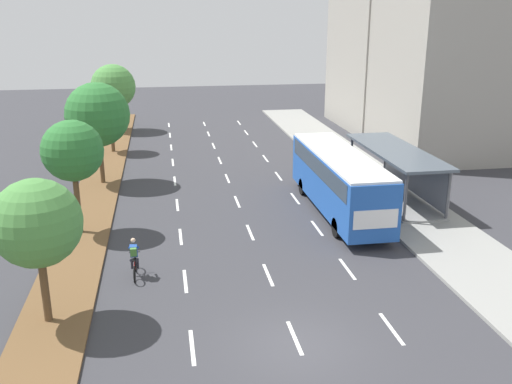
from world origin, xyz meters
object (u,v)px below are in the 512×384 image
object	(u,v)px
cyclist	(134,259)
median_tree_third	(97,115)
median_tree_second	(72,151)
bus_shelter	(399,168)
median_tree_fourth	(110,110)
bus	(339,177)
median_tree_fifth	(113,87)
median_tree_nearest	(37,224)

from	to	relation	value
cyclist	median_tree_third	size ratio (longest dim) A/B	0.28
median_tree_second	median_tree_third	world-z (taller)	median_tree_third
bus_shelter	median_tree_fourth	xyz separation A→B (m)	(-17.58, 14.56, 1.54)
bus	median_tree_third	size ratio (longest dim) A/B	1.76
cyclist	median_tree_fifth	bearing A→B (deg)	95.18
bus_shelter	median_tree_fourth	world-z (taller)	median_tree_fourth
median_tree_third	median_tree_fifth	xyz separation A→B (m)	(-0.30, 17.32, -0.38)
median_tree_second	median_tree_third	bearing A→B (deg)	87.65
median_tree_nearest	median_tree_second	world-z (taller)	median_tree_second
cyclist	median_tree_third	distance (m)	14.76
cyclist	median_tree_fifth	world-z (taller)	median_tree_fifth
cyclist	median_tree_fourth	bearing A→B (deg)	96.29
bus	cyclist	size ratio (longest dim) A/B	6.20
bus_shelter	median_tree_nearest	bearing A→B (deg)	-147.63
median_tree_fifth	median_tree_second	bearing A→B (deg)	-90.11
cyclist	median_tree_fifth	size ratio (longest dim) A/B	0.30
median_tree_nearest	median_tree_fifth	xyz separation A→B (m)	(0.08, 34.63, 0.33)
median_tree_nearest	median_tree_third	xyz separation A→B (m)	(0.39, 17.32, 0.71)
median_tree_third	bus_shelter	bearing A→B (deg)	-18.53
median_tree_fourth	median_tree_fifth	xyz separation A→B (m)	(-0.34, 8.66, 0.73)
bus_shelter	median_tree_second	distance (m)	18.34
median_tree_second	median_tree_fourth	size ratio (longest dim) A/B	1.20
median_tree_nearest	bus	bearing A→B (deg)	34.95
bus	cyclist	distance (m)	12.59
median_tree_third	median_tree_fifth	distance (m)	17.32
median_tree_second	bus_shelter	bearing A→B (deg)	8.71
median_tree_second	median_tree_fourth	bearing A→B (deg)	88.71
bus	cyclist	world-z (taller)	bus
cyclist	median_tree_nearest	xyz separation A→B (m)	(-2.93, -3.26, 3.02)
cyclist	median_tree_fourth	world-z (taller)	median_tree_fourth
bus_shelter	median_tree_second	xyz separation A→B (m)	(-17.97, -2.75, 2.40)
bus_shelter	median_tree_third	size ratio (longest dim) A/B	1.48
bus	median_tree_fifth	xyz separation A→B (m)	(-13.65, 25.04, 2.07)
median_tree_second	median_tree_third	distance (m)	8.67
bus_shelter	median_tree_third	distance (m)	18.77
median_tree_nearest	median_tree_fifth	size ratio (longest dim) A/B	0.87
bus_shelter	cyclist	bearing A→B (deg)	-151.61
bus	median_tree_nearest	world-z (taller)	median_tree_nearest
median_tree_fifth	median_tree_third	bearing A→B (deg)	-88.99
cyclist	median_tree_second	bearing A→B (deg)	118.22
median_tree_third	median_tree_fourth	size ratio (longest dim) A/B	1.36
bus	median_tree_fourth	world-z (taller)	median_tree_fourth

